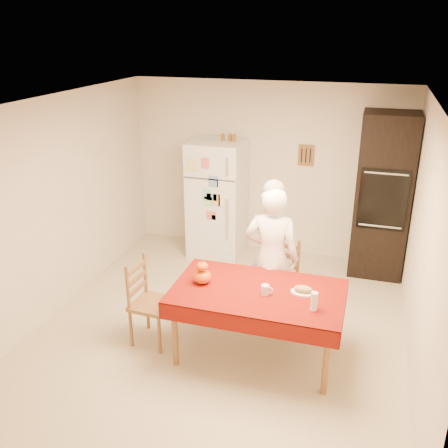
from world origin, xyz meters
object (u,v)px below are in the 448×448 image
at_px(coffee_mug, 265,290).
at_px(wine_glass, 314,301).
at_px(chair_left, 147,298).
at_px(seated_woman, 271,258).
at_px(refrigerator, 217,199).
at_px(bread_plate, 303,292).
at_px(chair_far, 279,275).
at_px(pumpkin_lower, 202,277).
at_px(oven_cabinet, 383,196).
at_px(dining_table, 258,296).

distance_m(coffee_mug, wine_glass, 0.51).
xyz_separation_m(chair_left, seated_woman, (1.19, 0.69, 0.32)).
xyz_separation_m(refrigerator, coffee_mug, (1.23, -2.34, -0.04)).
relative_size(refrigerator, coffee_mug, 17.00).
height_order(refrigerator, seated_woman, refrigerator).
distance_m(refrigerator, bread_plate, 2.73).
height_order(chair_far, coffee_mug, chair_far).
bearing_deg(pumpkin_lower, chair_left, -174.78).
xyz_separation_m(refrigerator, chair_left, (-0.04, -2.36, -0.34)).
height_order(refrigerator, oven_cabinet, oven_cabinet).
xyz_separation_m(refrigerator, chair_far, (1.20, -1.42, -0.34)).
bearing_deg(seated_woman, chair_left, 28.48).
relative_size(seated_woman, pumpkin_lower, 8.90).
relative_size(chair_far, wine_glass, 5.40).
relative_size(oven_cabinet, wine_glass, 12.50).
relative_size(dining_table, seated_woman, 1.02).
xyz_separation_m(oven_cabinet, wine_glass, (-0.55, -2.53, -0.25)).
xyz_separation_m(refrigerator, seated_woman, (1.15, -1.67, -0.02)).
bearing_deg(refrigerator, seated_woman, -55.34).
xyz_separation_m(seated_woman, coffee_mug, (0.08, -0.68, -0.02)).
bearing_deg(oven_cabinet, chair_far, -126.26).
height_order(dining_table, bread_plate, bread_plate).
bearing_deg(coffee_mug, chair_far, 91.90).
bearing_deg(seated_woman, oven_cabinet, -124.79).
bearing_deg(refrigerator, chair_far, -49.69).
xyz_separation_m(chair_far, chair_left, (-1.24, -0.94, 0.00)).
xyz_separation_m(oven_cabinet, coffee_mug, (-1.04, -2.39, -0.29)).
relative_size(refrigerator, wine_glass, 9.66).
xyz_separation_m(chair_left, bread_plate, (1.62, 0.14, 0.26)).
bearing_deg(chair_far, dining_table, -76.91).
xyz_separation_m(seated_woman, pumpkin_lower, (-0.58, -0.63, 0.00)).
bearing_deg(chair_left, chair_far, -48.84).
xyz_separation_m(refrigerator, bread_plate, (1.58, -2.22, -0.08)).
bearing_deg(pumpkin_lower, wine_glass, -9.18).
height_order(dining_table, seated_woman, seated_woman).
relative_size(dining_table, chair_left, 1.79).
bearing_deg(wine_glass, oven_cabinet, 77.65).
bearing_deg(pumpkin_lower, refrigerator, 103.98).
relative_size(coffee_mug, bread_plate, 0.42).
height_order(oven_cabinet, chair_far, oven_cabinet).
bearing_deg(wine_glass, bread_plate, 117.64).
distance_m(oven_cabinet, wine_glass, 2.61).
bearing_deg(refrigerator, chair_left, -90.96).
height_order(dining_table, chair_left, chair_left).
distance_m(chair_left, coffee_mug, 1.31).
height_order(pumpkin_lower, bread_plate, pumpkin_lower).
bearing_deg(coffee_mug, wine_glass, -16.13).
height_order(chair_left, wine_glass, chair_left).
relative_size(oven_cabinet, bread_plate, 9.17).
xyz_separation_m(pumpkin_lower, bread_plate, (1.01, 0.08, -0.06)).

